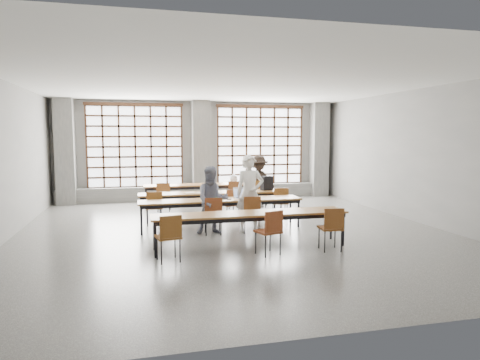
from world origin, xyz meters
The scene contains 40 objects.
floor centered at (0.00, 0.00, 0.00)m, with size 11.00×11.00×0.00m, color #4C4C4A.
ceiling centered at (0.00, 0.00, 3.50)m, with size 11.00×11.00×0.00m, color silver.
wall_back centered at (0.00, 5.50, 1.75)m, with size 10.00×10.00×0.00m, color slate.
wall_front centered at (0.00, -5.50, 1.75)m, with size 10.00×10.00×0.00m, color slate.
wall_right centered at (5.00, 0.00, 1.75)m, with size 11.00×11.00×0.00m, color slate.
column_left centered at (-4.50, 5.22, 1.75)m, with size 0.60×0.55×3.50m, color #535351.
column_mid centered at (0.00, 5.22, 1.75)m, with size 0.60×0.55×3.50m, color #535351.
column_right centered at (4.50, 5.22, 1.75)m, with size 0.60×0.55×3.50m, color #535351.
window_left centered at (-2.25, 5.42, 1.90)m, with size 3.32×0.12×3.00m.
window_right centered at (2.25, 5.42, 1.90)m, with size 3.32×0.12×3.00m.
sill_ledge centered at (0.00, 5.30, 0.25)m, with size 9.80×0.35×0.50m, color #535351.
desk_row_a centered at (-0.04, 3.72, 0.66)m, with size 4.00×0.70×0.73m.
desk_row_b centered at (-0.21, 1.75, 0.66)m, with size 4.00×0.70×0.73m.
desk_row_c centered at (-0.21, 0.39, 0.66)m, with size 4.00×0.70×0.73m.
desk_row_d centered at (0.03, -1.55, 0.66)m, with size 4.00×0.70×0.73m.
chair_back_left centered at (-1.45, 3.09, 0.54)m, with size 0.48×0.48×0.88m.
chair_back_mid centered at (0.75, 3.09, 0.54)m, with size 0.50×0.50×0.88m.
chair_back_right centered at (1.56, 3.09, 0.54)m, with size 0.45×0.46×0.88m.
chair_mid_left centered at (-1.80, 1.12, 0.54)m, with size 0.43×0.43×0.88m.
chair_mid_centre centered at (0.21, 1.12, 0.54)m, with size 0.50×0.50×0.88m.
chair_mid_right centered at (1.58, 1.12, 0.54)m, with size 0.49×0.49×0.88m.
chair_front_left centered at (-0.52, -0.24, 0.54)m, with size 0.46×0.46×0.88m.
chair_front_right centered at (0.38, -0.24, 0.54)m, with size 0.43×0.43×0.88m.
chair_near_left centered at (-1.66, -2.18, 0.54)m, with size 0.49×0.49×0.88m.
chair_near_mid centered at (0.25, -2.18, 0.54)m, with size 0.52×0.53×0.88m.
chair_near_right centered at (1.52, -2.18, 0.54)m, with size 0.45×0.46×0.88m.
student_male centered at (0.39, -0.11, 0.92)m, with size 0.67×0.44×1.83m, color white.
student_female centered at (-0.51, -0.11, 0.79)m, with size 0.77×0.60×1.58m, color #19214C.
student_back centered at (1.56, 3.22, 0.83)m, with size 1.07×0.61×1.65m, color black.
laptop_front centered at (0.33, 0.50, 0.79)m, with size 0.40×0.36×0.26m.
laptop_back centered at (1.33, 3.83, 0.79)m, with size 0.42×0.38×0.26m.
mouse centered at (0.74, 0.37, 0.75)m, with size 0.10×0.06×0.04m, color silver.
green_box centered at (-0.26, 0.47, 0.78)m, with size 0.25×0.09×0.09m, color green.
phone centered at (-0.03, 0.29, 0.74)m, with size 0.13×0.06×0.01m, color black.
paper_sheet_a centered at (-0.81, 1.80, 0.73)m, with size 0.30×0.21×0.00m, color white.
paper_sheet_b centered at (-0.51, 1.70, 0.73)m, with size 0.30×0.21×0.00m, color silver.
paper_sheet_c centered at (-0.11, 1.75, 0.73)m, with size 0.30×0.21×0.00m, color white.
backpack centered at (1.39, 1.80, 0.93)m, with size 0.32×0.20×0.40m, color black.
plastic_bag centered at (0.86, 3.77, 0.87)m, with size 0.26×0.21×0.29m, color silver.
red_pouch centered at (-1.67, -2.10, 0.50)m, with size 0.20×0.08×0.06m, color maroon.
Camera 1 is at (-2.18, -9.83, 2.30)m, focal length 32.00 mm.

